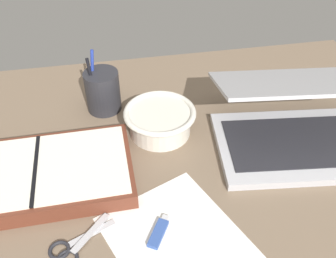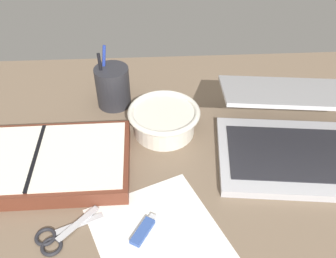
{
  "view_description": "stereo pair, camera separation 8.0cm",
  "coord_description": "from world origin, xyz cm",
  "views": [
    {
      "loc": [
        -6.44,
        -53.2,
        60.78
      ],
      "look_at": [
        4.89,
        6.62,
        9.0
      ],
      "focal_mm": 40.0,
      "sensor_mm": 36.0,
      "label": 1
    },
    {
      "loc": [
        1.48,
        -54.17,
        60.78
      ],
      "look_at": [
        4.89,
        6.62,
        9.0
      ],
      "focal_mm": 40.0,
      "sensor_mm": 36.0,
      "label": 2
    }
  ],
  "objects": [
    {
      "name": "scissors",
      "position": [
        -16.53,
        -14.48,
        2.34
      ],
      "size": [
        12.1,
        10.27,
        0.8
      ],
      "rotation": [
        0.0,
        0.0,
        0.61
      ],
      "color": "#B7B7BC",
      "rests_on": "desk_top"
    },
    {
      "name": "planner",
      "position": [
        -23.04,
        3.03,
        3.96
      ],
      "size": [
        38.93,
        22.26,
        4.1
      ],
      "rotation": [
        0.0,
        0.0,
        0.01
      ],
      "color": "brown",
      "rests_on": "desk_top"
    },
    {
      "name": "laptop",
      "position": [
        33.66,
        5.45,
        7.14
      ],
      "size": [
        38.12,
        34.48,
        17.02
      ],
      "rotation": [
        0.0,
        0.0,
        -0.12
      ],
      "color": "#B7B7BC",
      "rests_on": "desk_top"
    },
    {
      "name": "bowl",
      "position": [
        4.37,
        14.08,
        5.6
      ],
      "size": [
        16.91,
        16.91,
        6.47
      ],
      "color": "silver",
      "rests_on": "desk_top"
    },
    {
      "name": "desk_top",
      "position": [
        0.0,
        0.0,
        1.0
      ],
      "size": [
        140.0,
        100.0,
        2.0
      ],
      "primitive_type": "cube",
      "color": "#75604C",
      "rests_on": "ground"
    },
    {
      "name": "pen_cup",
      "position": [
        -8.15,
        26.02,
        7.37
      ],
      "size": [
        8.63,
        8.63,
        15.71
      ],
      "color": "#28282D",
      "rests_on": "desk_top"
    },
    {
      "name": "usb_drive",
      "position": [
        -0.77,
        -14.14,
        2.5
      ],
      "size": [
        5.04,
        7.01,
        1.0
      ],
      "rotation": [
        0.0,
        0.0,
        -0.53
      ],
      "color": "#33519E",
      "rests_on": "desk_top"
    },
    {
      "name": "paper_sheet_front",
      "position": [
        3.02,
        -17.64,
        2.08
      ],
      "size": [
        31.02,
        34.82,
        0.16
      ],
      "primitive_type": "cube",
      "rotation": [
        0.0,
        0.0,
        0.39
      ],
      "color": "white",
      "rests_on": "desk_top"
    }
  ]
}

